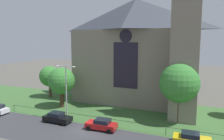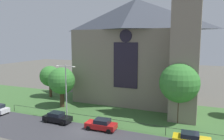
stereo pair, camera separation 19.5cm
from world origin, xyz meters
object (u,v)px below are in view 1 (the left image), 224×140
object	(u,v)px
tree_left_far	(50,76)
parked_car_black	(57,117)
tree_left_near	(61,81)
parked_car_yellow	(192,139)
streetlamp_near	(66,85)
church_building	(138,50)
parked_car_red	(102,124)
tree_right_near	(179,83)

from	to	relation	value
tree_left_far	parked_car_black	size ratio (longest dim) A/B	1.58
tree_left_near	parked_car_yellow	bearing A→B (deg)	-16.85
streetlamp_near	parked_car_yellow	xyz separation A→B (m)	(17.95, -1.49, -4.62)
church_building	parked_car_red	distance (m)	18.43
tree_right_near	tree_left_far	size ratio (longest dim) A/B	1.33
streetlamp_near	parked_car_black	bearing A→B (deg)	-118.26
tree_left_far	tree_right_near	bearing A→B (deg)	-10.72
tree_left_near	streetlamp_near	bearing A→B (deg)	-49.30
tree_right_near	parked_car_red	xyz separation A→B (m)	(-9.32, -6.70, -5.20)
parked_car_yellow	parked_car_red	bearing A→B (deg)	177.12
tree_right_near	tree_left_near	xyz separation A→B (m)	(-20.35, 0.02, -1.15)
tree_right_near	tree_left_far	bearing A→B (deg)	169.28
tree_left_far	parked_car_red	distance (m)	21.48
tree_left_far	parked_car_black	bearing A→B (deg)	-48.71
tree_right_near	tree_left_near	world-z (taller)	tree_right_near
parked_car_black	tree_left_far	bearing A→B (deg)	132.01
parked_car_black	parked_car_yellow	xyz separation A→B (m)	(18.71, -0.10, 0.00)
church_building	streetlamp_near	bearing A→B (deg)	-116.18
tree_left_near	streetlamp_near	world-z (taller)	streetlamp_near
church_building	tree_left_near	world-z (taller)	church_building
tree_left_near	streetlamp_near	xyz separation A→B (m)	(4.58, -5.33, 0.58)
tree_left_near	streetlamp_near	distance (m)	7.05
tree_right_near	parked_car_red	distance (m)	12.60
parked_car_red	parked_car_black	bearing A→B (deg)	-1.60
tree_left_far	parked_car_black	world-z (taller)	tree_left_far
tree_right_near	parked_car_yellow	bearing A→B (deg)	-72.20
tree_left_far	streetlamp_near	world-z (taller)	streetlamp_near
tree_right_near	tree_left_near	distance (m)	20.39
streetlamp_near	parked_car_black	world-z (taller)	streetlamp_near
tree_left_near	tree_right_near	bearing A→B (deg)	-0.06
parked_car_red	parked_car_yellow	bearing A→B (deg)	177.81
tree_left_far	church_building	bearing A→B (deg)	12.35
church_building	tree_right_near	size ratio (longest dim) A/B	2.94
tree_left_far	parked_car_yellow	size ratio (longest dim) A/B	1.56
tree_right_near	streetlamp_near	xyz separation A→B (m)	(-15.77, -5.31, -0.58)
parked_car_black	parked_car_red	world-z (taller)	same
church_building	parked_car_red	bearing A→B (deg)	-92.23
streetlamp_near	parked_car_yellow	distance (m)	18.60
tree_left_far	parked_car_black	xyz separation A→B (m)	(10.36, -11.79, -3.73)
tree_right_near	tree_left_far	xyz separation A→B (m)	(-26.88, 5.09, -1.47)
tree_left_far	tree_left_near	xyz separation A→B (m)	(6.52, -5.07, 0.32)
parked_car_red	parked_car_yellow	size ratio (longest dim) A/B	1.00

